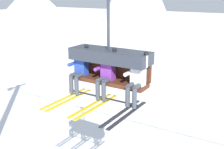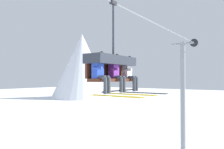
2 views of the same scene
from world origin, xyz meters
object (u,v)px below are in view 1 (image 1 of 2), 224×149
skier_purple (106,74)px  skier_white (136,79)px  chairlift_chair (110,61)px  skier_blue (79,69)px

skier_purple → skier_white: same height
skier_purple → skier_white: bearing=0.0°
chairlift_chair → skier_white: size_ratio=1.75×
skier_purple → skier_blue: bearing=180.0°
skier_blue → skier_white: bearing=0.0°
chairlift_chair → skier_blue: bearing=-165.6°
skier_purple → skier_white: 0.84m
skier_blue → skier_purple: size_ratio=1.00×
chairlift_chair → skier_blue: (-0.83, -0.21, -0.29)m
chairlift_chair → skier_white: 0.91m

